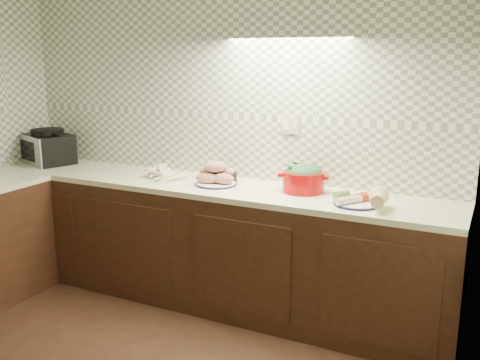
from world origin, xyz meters
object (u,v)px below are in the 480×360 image
at_px(toaster_oven, 48,147).
at_px(parsnip_pile, 159,173).
at_px(sweet_potato_plate, 216,176).
at_px(onion_bowl, 225,175).
at_px(dutch_oven, 303,178).
at_px(veg_plate, 366,198).

distance_m(toaster_oven, parsnip_pile, 1.17).
relative_size(sweet_potato_plate, onion_bowl, 1.77).
xyz_separation_m(toaster_oven, parsnip_pile, (1.16, -0.03, -0.10)).
distance_m(parsnip_pile, sweet_potato_plate, 0.50).
height_order(dutch_oven, veg_plate, dutch_oven).
bearing_deg(sweet_potato_plate, parsnip_pile, 179.43).
relative_size(onion_bowl, dutch_oven, 0.49).
xyz_separation_m(parsnip_pile, onion_bowl, (0.51, 0.11, 0.02)).
height_order(toaster_oven, dutch_oven, toaster_oven).
relative_size(toaster_oven, dutch_oven, 1.42).
bearing_deg(toaster_oven, sweet_potato_plate, 18.38).
xyz_separation_m(toaster_oven, sweet_potato_plate, (1.66, -0.04, -0.08)).
xyz_separation_m(dutch_oven, veg_plate, (0.47, -0.16, -0.05)).
bearing_deg(dutch_oven, parsnip_pile, 174.53).
bearing_deg(onion_bowl, dutch_oven, -3.03).
distance_m(toaster_oven, sweet_potato_plate, 1.66).
height_order(parsnip_pile, dutch_oven, dutch_oven).
bearing_deg(dutch_oven, sweet_potato_plate, 178.17).
height_order(toaster_oven, onion_bowl, toaster_oven).
height_order(toaster_oven, sweet_potato_plate, toaster_oven).
xyz_separation_m(parsnip_pile, dutch_oven, (1.13, 0.08, 0.06)).
xyz_separation_m(sweet_potato_plate, dutch_oven, (0.63, 0.08, 0.03)).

